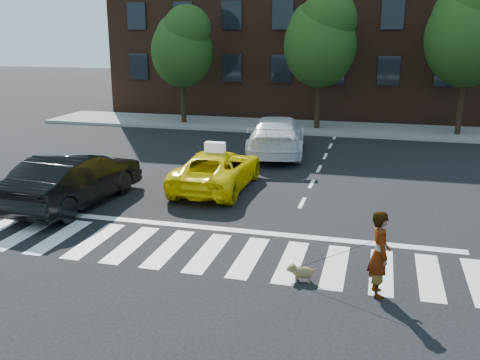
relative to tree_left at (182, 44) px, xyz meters
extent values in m
plane|color=black|center=(6.97, -17.00, -4.44)|extent=(120.00, 120.00, 0.00)
cube|color=silver|center=(6.97, -17.00, -4.43)|extent=(13.00, 2.40, 0.01)
cube|color=silver|center=(6.97, -15.40, -4.43)|extent=(12.00, 0.30, 0.01)
cube|color=slate|center=(6.97, 0.50, -4.37)|extent=(30.00, 4.00, 0.15)
cube|color=#422417|center=(6.97, 8.00, 1.56)|extent=(26.00, 10.00, 12.00)
cylinder|color=black|center=(-0.03, 0.00, -2.82)|extent=(0.28, 0.28, 3.25)
ellipsoid|color=#1D3C10|center=(-0.03, 0.00, -0.41)|extent=(3.38, 3.38, 3.89)
sphere|color=#1D3C10|center=(0.37, -0.20, 0.76)|extent=(2.60, 2.60, 2.60)
sphere|color=#1D3C10|center=(-0.38, 0.25, 0.43)|extent=(2.34, 2.34, 2.34)
cylinder|color=black|center=(7.47, 0.00, -2.67)|extent=(0.28, 0.28, 3.55)
ellipsoid|color=#1D3C10|center=(7.47, 0.00, -0.04)|extent=(3.69, 3.69, 4.25)
sphere|color=#1D3C10|center=(7.87, -0.20, 1.24)|extent=(2.84, 2.84, 2.84)
sphere|color=#1D3C10|center=(7.12, 0.25, 0.88)|extent=(2.56, 2.56, 2.56)
cylinder|color=black|center=(14.47, 0.00, -2.52)|extent=(0.28, 0.28, 3.85)
ellipsoid|color=#1D3C10|center=(14.47, 0.00, 0.33)|extent=(4.00, 4.00, 4.60)
sphere|color=#1D3C10|center=(14.12, 0.25, 1.33)|extent=(2.77, 2.77, 2.77)
imported|color=yellow|center=(5.57, -11.72, -3.79)|extent=(2.16, 4.66, 1.29)
imported|color=black|center=(1.97, -14.50, -3.62)|extent=(2.11, 5.07, 1.63)
imported|color=silver|center=(6.48, -6.07, -3.62)|extent=(3.02, 5.89, 1.63)
imported|color=#999999|center=(10.88, -18.10, -3.56)|extent=(0.56, 0.72, 1.75)
ellipsoid|color=#96664C|center=(9.37, -17.90, -4.24)|extent=(0.47, 0.26, 0.26)
sphere|color=#96664C|center=(9.14, -17.90, -4.17)|extent=(0.20, 0.20, 0.19)
sphere|color=#96664C|center=(9.06, -17.91, -4.20)|extent=(0.09, 0.09, 0.09)
cylinder|color=#96664C|center=(9.59, -17.89, -4.17)|extent=(0.14, 0.05, 0.11)
sphere|color=#96664C|center=(9.14, -17.84, -4.11)|extent=(0.07, 0.07, 0.07)
sphere|color=#96664C|center=(9.14, -17.97, -4.11)|extent=(0.07, 0.07, 0.07)
cylinder|color=#96664C|center=(9.23, -17.96, -4.38)|extent=(0.05, 0.05, 0.12)
cylinder|color=#96664C|center=(9.23, -17.84, -4.38)|extent=(0.05, 0.05, 0.12)
cylinder|color=#96664C|center=(9.50, -17.95, -4.38)|extent=(0.05, 0.05, 0.12)
cylinder|color=#96664C|center=(9.50, -17.84, -4.38)|extent=(0.05, 0.05, 0.12)
cube|color=white|center=(5.57, -11.92, -2.99)|extent=(0.65, 0.28, 0.32)
camera|label=1|loc=(10.72, -28.18, 0.64)|focal=40.00mm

